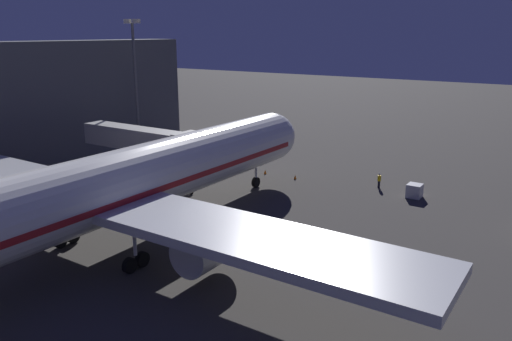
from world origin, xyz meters
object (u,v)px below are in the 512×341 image
Objects in this scene: apron_floodlight_mast at (135,77)px; ground_crew_marshaller_fwd at (379,180)px; airliner_at_gate at (92,195)px; jet_bridge at (153,141)px; traffic_cone_nose_port at (295,177)px; traffic_cone_nose_starboard at (265,172)px; baggage_container_mid_row at (415,191)px.

apron_floodlight_mast is 39.03m from ground_crew_marshaller_fwd.
airliner_at_gate reaches higher than jet_bridge.
traffic_cone_nose_port and traffic_cone_nose_starboard have the same top height.
traffic_cone_nose_starboard is (18.87, 0.96, -0.48)m from baggage_container_mid_row.
apron_floodlight_mast is 35.29× the size of traffic_cone_nose_port.
ground_crew_marshaller_fwd is 10.22m from traffic_cone_nose_port.
traffic_cone_nose_port is (-27.70, 0.63, -10.89)m from apron_floodlight_mast.
jet_bridge is 17.77m from traffic_cone_nose_port.
traffic_cone_nose_starboard is (4.40, 0.00, 0.00)m from traffic_cone_nose_port.
apron_floodlight_mast reaches higher than jet_bridge.
ground_crew_marshaller_fwd is (-22.11, -14.09, -4.48)m from jet_bridge.
airliner_at_gate is 29.22m from traffic_cone_nose_starboard.
apron_floodlight_mast is 43.44m from baggage_container_mid_row.
apron_floodlight_mast is 25.73m from traffic_cone_nose_starboard.
airliner_at_gate is at bearing 68.55° from ground_crew_marshaller_fwd.
baggage_container_mid_row is at bearing -177.10° from traffic_cone_nose_starboard.
airliner_at_gate reaches higher than baggage_container_mid_row.
ground_crew_marshaller_fwd is at bearing -177.59° from apron_floodlight_mast.
apron_floodlight_mast reaches higher than airliner_at_gate.
traffic_cone_nose_port is (14.47, 0.96, -0.48)m from baggage_container_mid_row.
jet_bridge is 32.84× the size of traffic_cone_nose_port.
apron_floodlight_mast is 35.29× the size of traffic_cone_nose_starboard.
jet_bridge is 32.84× the size of traffic_cone_nose_starboard.
airliner_at_gate is 29.22m from traffic_cone_nose_port.
traffic_cone_nose_port is at bearing 178.69° from apron_floodlight_mast.
airliner_at_gate is 3.33× the size of jet_bridge.
baggage_container_mid_row is at bearing -176.22° from traffic_cone_nose_port.
airliner_at_gate is 109.24× the size of traffic_cone_nose_starboard.
traffic_cone_nose_port is (9.95, 2.22, -0.70)m from ground_crew_marshaller_fwd.
jet_bridge is at bearing 141.17° from apron_floodlight_mast.
ground_crew_marshaller_fwd is at bearing -15.63° from baggage_container_mid_row.
jet_bridge reaches higher than baggage_container_mid_row.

